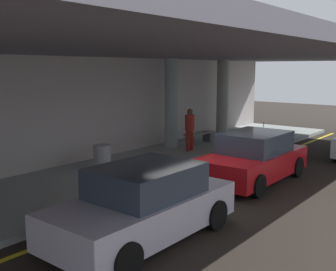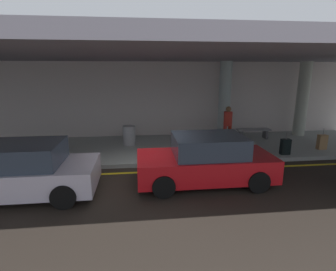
# 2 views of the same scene
# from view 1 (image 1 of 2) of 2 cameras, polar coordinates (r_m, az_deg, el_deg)

# --- Properties ---
(ground_plane) EXTENTS (60.00, 60.00, 0.00)m
(ground_plane) POSITION_cam_1_polar(r_m,az_deg,el_deg) (11.53, 5.15, -7.85)
(ground_plane) COLOR black
(sidewalk) EXTENTS (26.00, 4.20, 0.15)m
(sidewalk) POSITION_cam_1_polar(r_m,az_deg,el_deg) (13.41, -5.97, -5.07)
(sidewalk) COLOR #959E9B
(sidewalk) RESTS_ON ground
(lane_stripe_yellow) EXTENTS (26.00, 0.14, 0.01)m
(lane_stripe_yellow) POSITION_cam_1_polar(r_m,az_deg,el_deg) (11.82, 3.00, -7.37)
(lane_stripe_yellow) COLOR yellow
(lane_stripe_yellow) RESTS_ON ground
(support_column_far_left) EXTENTS (0.57, 0.57, 3.65)m
(support_column_far_left) POSITION_cam_1_polar(r_m,az_deg,el_deg) (16.88, 0.47, 4.50)
(support_column_far_left) COLOR #92A3A1
(support_column_far_left) RESTS_ON sidewalk
(support_column_left_mid) EXTENTS (0.57, 0.57, 3.65)m
(support_column_left_mid) POSITION_cam_1_polar(r_m,az_deg,el_deg) (20.16, 7.59, 5.21)
(support_column_left_mid) COLOR #99A193
(support_column_left_mid) RESTS_ON sidewalk
(ceiling_overhang) EXTENTS (28.00, 13.20, 0.30)m
(ceiling_overhang) POSITION_cam_1_polar(r_m,az_deg,el_deg) (12.65, -4.63, 11.81)
(ceiling_overhang) COLOR slate
(ceiling_overhang) RESTS_ON support_column_far_left
(terminal_back_wall) EXTENTS (26.00, 0.30, 3.80)m
(terminal_back_wall) POSITION_cam_1_polar(r_m,az_deg,el_deg) (14.74, -12.32, 3.29)
(terminal_back_wall) COLOR #BCB2AE
(terminal_back_wall) RESTS_ON ground
(car_red) EXTENTS (4.10, 1.92, 1.50)m
(car_red) POSITION_cam_1_polar(r_m,az_deg,el_deg) (12.66, 11.79, -3.11)
(car_red) COLOR red
(car_red) RESTS_ON ground
(car_silver) EXTENTS (4.10, 1.92, 1.50)m
(car_silver) POSITION_cam_1_polar(r_m,az_deg,el_deg) (8.29, -3.37, -9.58)
(car_silver) COLOR #BDB4C8
(car_silver) RESTS_ON ground
(traveler_with_luggage) EXTENTS (0.38, 0.38, 1.68)m
(traveler_with_luggage) POSITION_cam_1_polar(r_m,az_deg,el_deg) (16.23, 3.05, 1.23)
(traveler_with_luggage) COLOR maroon
(traveler_with_luggage) RESTS_ON sidewalk
(suitcase_upright_primary) EXTENTS (0.36, 0.22, 0.90)m
(suitcase_upright_primary) POSITION_cam_1_polar(r_m,az_deg,el_deg) (18.73, 13.10, 0.07)
(suitcase_upright_primary) COLOR #946F47
(suitcase_upright_primary) RESTS_ON sidewalk
(suitcase_upright_secondary) EXTENTS (0.36, 0.22, 0.90)m
(suitcase_upright_secondary) POSITION_cam_1_polar(r_m,az_deg,el_deg) (16.82, 11.73, -0.91)
(suitcase_upright_secondary) COLOR black
(suitcase_upright_secondary) RESTS_ON sidewalk
(bench_metal) EXTENTS (1.60, 0.50, 0.48)m
(bench_metal) POSITION_cam_1_polar(r_m,az_deg,el_deg) (17.89, 4.32, -0.01)
(bench_metal) COLOR slate
(bench_metal) RESTS_ON sidewalk
(trash_bin_steel) EXTENTS (0.56, 0.56, 0.85)m
(trash_bin_steel) POSITION_cam_1_polar(r_m,az_deg,el_deg) (13.22, -9.12, -3.11)
(trash_bin_steel) COLOR gray
(trash_bin_steel) RESTS_ON sidewalk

